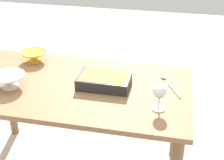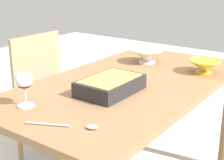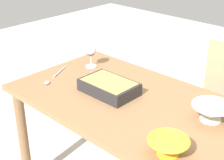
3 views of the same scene
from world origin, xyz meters
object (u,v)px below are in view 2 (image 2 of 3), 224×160
casserole_dish (110,84)px  mixing_bowl (204,65)px  small_bowl (147,55)px  chair (50,91)px  dining_table (129,99)px  wine_glass (24,82)px  serving_spoon (75,126)px

casserole_dish → mixing_bowl: (0.56, -0.23, 0.00)m
mixing_bowl → small_bowl: bearing=90.4°
chair → small_bowl: (0.22, -0.64, 0.31)m
casserole_dish → dining_table: bearing=7.0°
wine_glass → serving_spoon: bearing=-95.6°
wine_glass → casserole_dish: wine_glass is taller
casserole_dish → mixing_bowl: bearing=-22.5°
chair → mixing_bowl: bearing=-77.7°
casserole_dish → wine_glass: bearing=151.5°
dining_table → chair: bearing=79.1°
dining_table → casserole_dish: 0.24m
mixing_bowl → dining_table: bearing=144.9°
dining_table → wine_glass: wine_glass is taller
chair → mixing_bowl: 1.07m
serving_spoon → wine_glass: bearing=84.4°
wine_glass → casserole_dish: size_ratio=0.49×
mixing_bowl → serving_spoon: bearing=172.9°
casserole_dish → mixing_bowl: size_ratio=1.76×
casserole_dish → serving_spoon: casserole_dish is taller
small_bowl → serving_spoon: bearing=-165.1°
small_bowl → mixing_bowl: bearing=-89.6°
wine_glass → mixing_bowl: 1.00m
wine_glass → casserole_dish: 0.40m
small_bowl → casserole_dish: bearing=-166.7°
small_bowl → serving_spoon: 0.96m
chair → wine_glass: 0.97m
dining_table → wine_glass: 0.60m
chair → wine_glass: wine_glass is taller
small_bowl → wine_glass: bearing=176.5°
mixing_bowl → small_bowl: 0.36m
dining_table → chair: size_ratio=1.69×
chair → small_bowl: bearing=-71.3°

